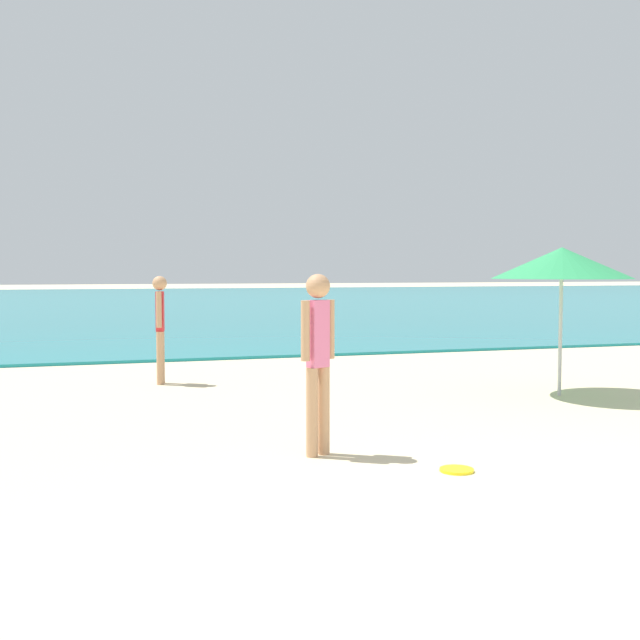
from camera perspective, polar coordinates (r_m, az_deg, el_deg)
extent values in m
plane|color=beige|center=(5.02, 20.47, -16.71)|extent=(200.00, 200.00, 0.00)
cube|color=teal|center=(44.95, -14.03, 1.34)|extent=(160.00, 60.00, 0.06)
cylinder|color=tan|center=(7.36, 0.28, -6.63)|extent=(0.11, 0.11, 0.83)
cylinder|color=tan|center=(7.26, -0.58, -6.77)|extent=(0.11, 0.11, 0.83)
cube|color=pink|center=(7.21, -0.15, -1.01)|extent=(0.22, 0.19, 0.62)
sphere|color=tan|center=(7.19, -0.15, 2.50)|extent=(0.23, 0.23, 0.23)
cylinder|color=tan|center=(7.31, 0.75, -0.67)|extent=(0.08, 0.08, 0.55)
cylinder|color=tan|center=(7.11, -1.07, -0.80)|extent=(0.08, 0.08, 0.55)
cylinder|color=yellow|center=(6.92, 9.96, -10.75)|extent=(0.29, 0.29, 0.03)
cylinder|color=tan|center=(12.05, -11.61, -2.75)|extent=(0.11, 0.11, 0.81)
cylinder|color=tan|center=(12.19, -11.54, -2.68)|extent=(0.11, 0.11, 0.81)
cube|color=red|center=(12.06, -11.62, 0.62)|extent=(0.15, 0.21, 0.61)
sphere|color=tan|center=(12.05, -11.65, 2.65)|extent=(0.22, 0.22, 0.22)
cylinder|color=tan|center=(11.91, -11.70, 0.74)|extent=(0.08, 0.08, 0.54)
cylinder|color=tan|center=(12.21, -11.55, 0.81)|extent=(0.08, 0.08, 0.54)
cylinder|color=#B7B7BC|center=(11.23, 17.18, -0.18)|extent=(0.05, 0.05, 2.03)
cone|color=#2D9956|center=(11.20, 17.26, 4.00)|extent=(1.91, 1.91, 0.43)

